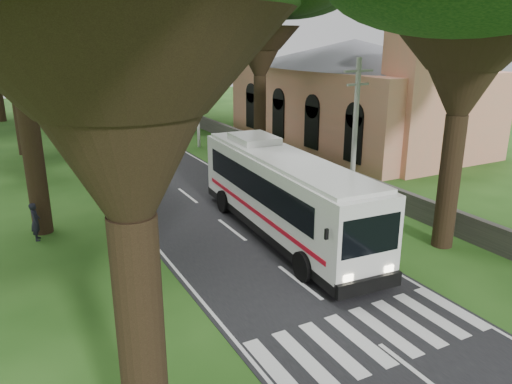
# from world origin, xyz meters

# --- Properties ---
(ground) EXTENTS (140.00, 140.00, 0.00)m
(ground) POSITION_xyz_m (0.00, 0.00, 0.00)
(ground) COLOR #204814
(ground) RESTS_ON ground
(road) EXTENTS (8.00, 120.00, 0.04)m
(road) POSITION_xyz_m (0.00, 25.00, 0.01)
(road) COLOR black
(road) RESTS_ON ground
(crosswalk) EXTENTS (8.00, 3.00, 0.01)m
(crosswalk) POSITION_xyz_m (0.00, -2.00, 0.00)
(crosswalk) COLOR silver
(crosswalk) RESTS_ON ground
(property_wall) EXTENTS (0.35, 50.00, 1.20)m
(property_wall) POSITION_xyz_m (9.00, 24.00, 0.60)
(property_wall) COLOR #383533
(property_wall) RESTS_ON ground
(church) EXTENTS (14.00, 24.00, 11.60)m
(church) POSITION_xyz_m (17.86, 21.55, 4.91)
(church) COLOR #E98E71
(church) RESTS_ON ground
(pole_near) EXTENTS (1.60, 0.24, 8.00)m
(pole_near) POSITION_xyz_m (5.50, 6.00, 4.18)
(pole_near) COLOR gray
(pole_near) RESTS_ON ground
(pole_mid) EXTENTS (1.60, 0.24, 8.00)m
(pole_mid) POSITION_xyz_m (5.50, 26.00, 4.18)
(pole_mid) COLOR gray
(pole_mid) RESTS_ON ground
(pole_far) EXTENTS (1.60, 0.24, 8.00)m
(pole_far) POSITION_xyz_m (5.50, 46.00, 4.18)
(pole_far) COLOR gray
(pole_far) RESTS_ON ground
(tree_r_far) EXTENTS (13.91, 13.91, 14.80)m
(tree_r_far) POSITION_xyz_m (8.50, 56.00, 11.71)
(tree_r_far) COLOR black
(tree_r_far) RESTS_ON ground
(coach_bus) EXTENTS (3.65, 13.15, 3.84)m
(coach_bus) POSITION_xyz_m (1.84, 6.38, 2.07)
(coach_bus) COLOR silver
(coach_bus) RESTS_ON ground
(distant_car_a) EXTENTS (2.88, 4.38, 1.39)m
(distant_car_a) POSITION_xyz_m (-1.82, 36.26, 0.72)
(distant_car_a) COLOR #9C9CA0
(distant_car_a) RESTS_ON road
(distant_car_b) EXTENTS (1.36, 3.85, 1.27)m
(distant_car_b) POSITION_xyz_m (-2.43, 48.77, 0.66)
(distant_car_b) COLOR navy
(distant_car_b) RESTS_ON road
(pedestrian) EXTENTS (0.50, 0.69, 1.77)m
(pedestrian) POSITION_xyz_m (-8.33, 11.11, 0.89)
(pedestrian) COLOR black
(pedestrian) RESTS_ON ground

